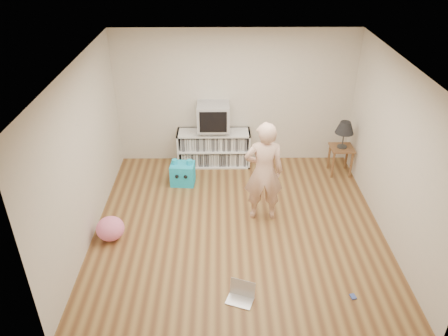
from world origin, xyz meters
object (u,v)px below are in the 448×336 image
(dvd_deck, at_px, (214,130))
(side_table, at_px, (341,154))
(laptop, at_px, (241,294))
(person, at_px, (264,172))
(plush_pink, at_px, (110,229))
(crt_tv, at_px, (213,116))
(plush_blue, at_px, (183,173))
(table_lamp, at_px, (345,128))
(media_unit, at_px, (214,148))

(dvd_deck, xyz_separation_m, side_table, (2.39, -0.37, -0.32))
(dvd_deck, height_order, laptop, dvd_deck)
(person, height_order, plush_pink, person)
(laptop, bearing_deg, crt_tv, 116.29)
(side_table, bearing_deg, laptop, -122.46)
(side_table, relative_size, plush_blue, 1.12)
(plush_pink, bearing_deg, table_lamp, 26.07)
(media_unit, distance_m, laptop, 3.57)
(dvd_deck, distance_m, side_table, 2.44)
(plush_blue, bearing_deg, crt_tv, 56.41)
(table_lamp, bearing_deg, plush_pink, -153.93)
(table_lamp, bearing_deg, side_table, 0.00)
(plush_blue, bearing_deg, laptop, -67.08)
(crt_tv, height_order, table_lamp, crt_tv)
(plush_blue, distance_m, plush_pink, 1.85)
(crt_tv, distance_m, plush_blue, 1.22)
(media_unit, height_order, person, person)
(crt_tv, distance_m, side_table, 2.50)
(person, xyz_separation_m, plush_blue, (-1.36, 1.03, -0.63))
(dvd_deck, relative_size, person, 0.27)
(side_table, relative_size, plush_pink, 1.29)
(table_lamp, bearing_deg, plush_blue, -173.10)
(crt_tv, distance_m, plush_pink, 2.89)
(table_lamp, xyz_separation_m, plush_blue, (-2.96, -0.36, -0.73))
(person, relative_size, plush_blue, 3.42)
(dvd_deck, bearing_deg, side_table, -8.78)
(crt_tv, relative_size, plush_pink, 1.41)
(laptop, bearing_deg, table_lamp, 77.56)
(media_unit, height_order, side_table, media_unit)
(plush_pink, bearing_deg, side_table, 26.07)
(crt_tv, bearing_deg, laptop, -83.73)
(person, relative_size, laptop, 4.18)
(crt_tv, bearing_deg, plush_pink, -123.97)
(crt_tv, xyz_separation_m, person, (0.80, -1.76, -0.18))
(table_lamp, xyz_separation_m, plush_pink, (-3.94, -1.93, -0.76))
(crt_tv, distance_m, table_lamp, 2.42)
(plush_pink, bearing_deg, person, 12.93)
(table_lamp, bearing_deg, dvd_deck, 171.22)
(media_unit, xyz_separation_m, laptop, (0.39, -3.54, -0.29))
(dvd_deck, xyz_separation_m, plush_blue, (-0.56, -0.73, -0.53))
(media_unit, relative_size, plush_blue, 2.84)
(crt_tv, distance_m, person, 1.94)
(crt_tv, xyz_separation_m, table_lamp, (2.39, -0.37, -0.08))
(side_table, relative_size, laptop, 1.36)
(media_unit, relative_size, dvd_deck, 3.11)
(crt_tv, bearing_deg, person, -65.53)
(side_table, distance_m, plush_pink, 4.39)
(person, height_order, laptop, person)
(dvd_deck, height_order, side_table, dvd_deck)
(side_table, distance_m, laptop, 3.76)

